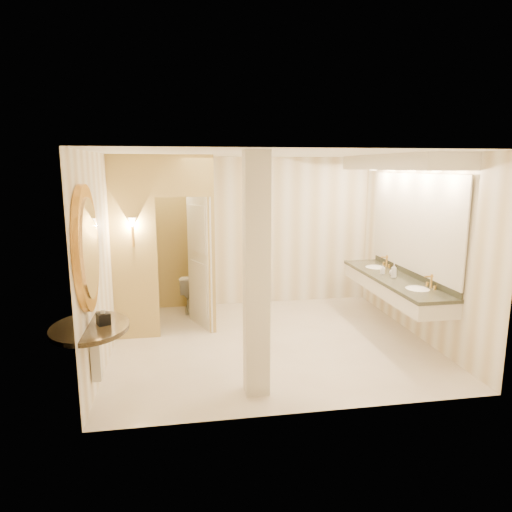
% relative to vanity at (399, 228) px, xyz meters
% --- Properties ---
extents(floor, '(4.50, 4.50, 0.00)m').
position_rel_vanity_xyz_m(floor, '(-1.98, -0.11, -1.63)').
color(floor, white).
rests_on(floor, ground).
extents(ceiling, '(4.50, 4.50, 0.00)m').
position_rel_vanity_xyz_m(ceiling, '(-1.98, -0.11, 1.07)').
color(ceiling, white).
rests_on(ceiling, wall_back).
extents(wall_back, '(4.50, 0.02, 2.70)m').
position_rel_vanity_xyz_m(wall_back, '(-1.98, 1.89, -0.28)').
color(wall_back, white).
rests_on(wall_back, floor).
extents(wall_front, '(4.50, 0.02, 2.70)m').
position_rel_vanity_xyz_m(wall_front, '(-1.98, -2.11, -0.28)').
color(wall_front, white).
rests_on(wall_front, floor).
extents(wall_left, '(0.02, 4.00, 2.70)m').
position_rel_vanity_xyz_m(wall_left, '(-4.23, -0.11, -0.28)').
color(wall_left, white).
rests_on(wall_left, floor).
extents(wall_right, '(0.02, 4.00, 2.70)m').
position_rel_vanity_xyz_m(wall_right, '(0.27, -0.11, -0.28)').
color(wall_right, white).
rests_on(wall_right, floor).
extents(toilet_closet, '(1.50, 1.55, 2.70)m').
position_rel_vanity_xyz_m(toilet_closet, '(-3.10, 0.86, -0.24)').
color(toilet_closet, tan).
rests_on(toilet_closet, floor).
extents(wall_sconce, '(0.14, 0.14, 0.42)m').
position_rel_vanity_xyz_m(wall_sconce, '(-3.90, 0.32, 0.10)').
color(wall_sconce, gold).
rests_on(wall_sconce, toilet_closet).
extents(vanity, '(0.75, 2.78, 2.09)m').
position_rel_vanity_xyz_m(vanity, '(0.00, 0.00, 0.00)').
color(vanity, silver).
rests_on(vanity, floor).
extents(console_shelf, '(1.01, 1.01, 1.96)m').
position_rel_vanity_xyz_m(console_shelf, '(-4.19, -1.51, -0.28)').
color(console_shelf, black).
rests_on(console_shelf, floor).
extents(pillar, '(0.27, 0.27, 2.70)m').
position_rel_vanity_xyz_m(pillar, '(-2.43, -1.56, -0.28)').
color(pillar, silver).
rests_on(pillar, floor).
extents(tissue_box, '(0.17, 0.17, 0.13)m').
position_rel_vanity_xyz_m(tissue_box, '(-4.07, -1.50, -0.69)').
color(tissue_box, black).
rests_on(tissue_box, console_shelf).
extents(toilet, '(0.40, 0.67, 0.67)m').
position_rel_vanity_xyz_m(toilet, '(-3.09, 1.60, -1.30)').
color(toilet, white).
rests_on(toilet, floor).
extents(soap_bottle_a, '(0.06, 0.06, 0.13)m').
position_rel_vanity_xyz_m(soap_bottle_a, '(-0.12, 0.22, -0.69)').
color(soap_bottle_a, beige).
rests_on(soap_bottle_a, vanity).
extents(soap_bottle_b, '(0.12, 0.12, 0.12)m').
position_rel_vanity_xyz_m(soap_bottle_b, '(-0.01, 0.12, -0.69)').
color(soap_bottle_b, silver).
rests_on(soap_bottle_b, vanity).
extents(soap_bottle_c, '(0.11, 0.11, 0.22)m').
position_rel_vanity_xyz_m(soap_bottle_c, '(-0.07, -0.05, -0.64)').
color(soap_bottle_c, '#C6B28C').
rests_on(soap_bottle_c, vanity).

